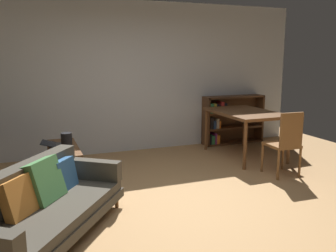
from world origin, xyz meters
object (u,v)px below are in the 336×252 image
dining_table (245,116)px  dining_chair_near (285,141)px  desk_speaker (67,142)px  media_console (65,165)px  open_laptop (58,144)px  bookshelf (228,120)px  fabric_couch (40,205)px

dining_table → dining_chair_near: dining_chair_near is taller
desk_speaker → dining_table: bearing=10.0°
media_console → dining_table: (3.07, 0.24, 0.48)m
media_console → open_laptop: (-0.07, 0.08, 0.28)m
media_console → open_laptop: open_laptop is taller
desk_speaker → bookshelf: (3.29, 1.50, -0.16)m
fabric_couch → bookshelf: size_ratio=1.56×
media_console → fabric_couch: bearing=-103.4°
fabric_couch → dining_chair_near: bearing=10.7°
media_console → desk_speaker: bearing=-85.9°
fabric_couch → dining_chair_near: (3.38, 0.64, 0.19)m
fabric_couch → desk_speaker: desk_speaker is taller
fabric_couch → open_laptop: size_ratio=4.54×
dining_table → dining_chair_near: size_ratio=1.46×
fabric_couch → desk_speaker: (0.38, 1.23, 0.30)m
fabric_couch → dining_chair_near: size_ratio=2.06×
open_laptop → bookshelf: (3.38, 1.13, -0.05)m
dining_chair_near → open_laptop: bearing=162.6°
open_laptop → dining_table: bearing=2.9°
desk_speaker → bookshelf: 3.63m
fabric_couch → desk_speaker: size_ratio=7.88×
open_laptop → media_console: bearing=-50.9°
fabric_couch → dining_chair_near: dining_chair_near is taller
dining_table → desk_speaker: bearing=-170.0°
fabric_couch → dining_table: bearing=27.2°
desk_speaker → bookshelf: size_ratio=0.20×
desk_speaker → dining_chair_near: size_ratio=0.26×
fabric_couch → media_console: fabric_couch is taller
open_laptop → bookshelf: bookshelf is taller
open_laptop → dining_chair_near: (3.08, -0.96, -0.01)m
dining_chair_near → bookshelf: dining_chair_near is taller
media_console → dining_table: 3.11m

